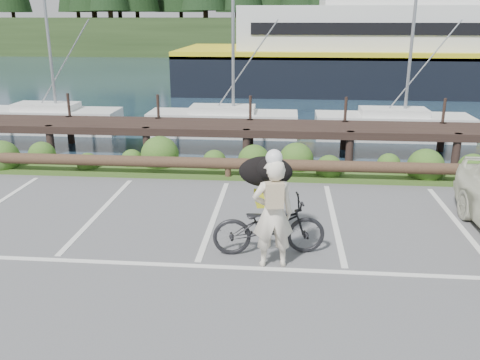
% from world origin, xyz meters
% --- Properties ---
extents(ground, '(72.00, 72.00, 0.00)m').
position_xyz_m(ground, '(0.00, 0.00, 0.00)').
color(ground, '#525254').
extents(harbor_backdrop, '(170.00, 160.00, 30.00)m').
position_xyz_m(harbor_backdrop, '(0.39, 78.47, -0.00)').
color(harbor_backdrop, '#192C3C').
rests_on(harbor_backdrop, ground).
extents(vegetation_strip, '(34.00, 1.60, 0.10)m').
position_xyz_m(vegetation_strip, '(0.00, 5.30, 0.05)').
color(vegetation_strip, '#3D5B21').
rests_on(vegetation_strip, ground).
extents(log_rail, '(32.00, 0.30, 0.60)m').
position_xyz_m(log_rail, '(0.00, 4.60, 0.00)').
color(log_rail, '#443021').
rests_on(log_rail, ground).
extents(bicycle, '(2.15, 1.03, 1.08)m').
position_xyz_m(bicycle, '(1.25, 0.24, 0.54)').
color(bicycle, black).
rests_on(bicycle, ground).
extents(cyclist, '(0.77, 0.57, 1.95)m').
position_xyz_m(cyclist, '(1.32, -0.23, 0.97)').
color(cyclist, '#F0E3CB').
rests_on(cyclist, ground).
extents(dog, '(0.66, 1.09, 0.59)m').
position_xyz_m(dog, '(1.15, 0.89, 1.38)').
color(dog, black).
rests_on(dog, bicycle).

